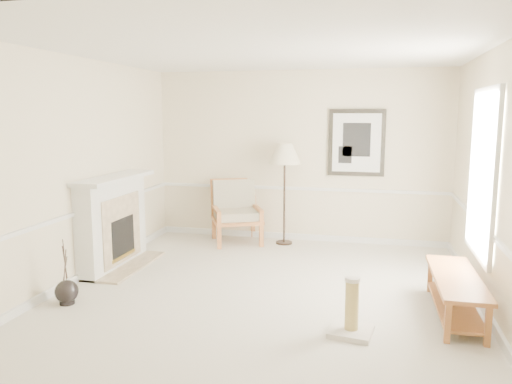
% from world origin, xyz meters
% --- Properties ---
extents(ground, '(5.50, 5.50, 0.00)m').
position_xyz_m(ground, '(0.00, 0.00, 0.00)').
color(ground, silver).
rests_on(ground, ground).
extents(room, '(5.04, 5.54, 2.92)m').
position_xyz_m(room, '(0.14, 0.08, 1.87)').
color(room, beige).
rests_on(room, ground).
extents(fireplace, '(0.64, 1.64, 1.31)m').
position_xyz_m(fireplace, '(-2.34, 0.60, 0.64)').
color(fireplace, white).
rests_on(fireplace, ground).
extents(floor_vase, '(0.27, 0.27, 0.78)m').
position_xyz_m(floor_vase, '(-2.15, -0.86, 0.14)').
color(floor_vase, black).
rests_on(floor_vase, ground).
extents(armchair, '(1.08, 1.10, 1.06)m').
position_xyz_m(armchair, '(-1.04, 2.39, 0.57)').
color(armchair, '#AF6538').
rests_on(armchair, ground).
extents(floor_lamp, '(0.55, 0.55, 1.69)m').
position_xyz_m(floor_lamp, '(-0.19, 2.40, 1.48)').
color(floor_lamp, black).
rests_on(floor_lamp, ground).
extents(bench, '(0.49, 1.57, 0.45)m').
position_xyz_m(bench, '(2.15, -0.18, 0.30)').
color(bench, '#AF6538').
rests_on(bench, ground).
extents(scratching_post, '(0.47, 0.47, 0.59)m').
position_xyz_m(scratching_post, '(1.08, -0.90, 0.18)').
color(scratching_post, silver).
rests_on(scratching_post, ground).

